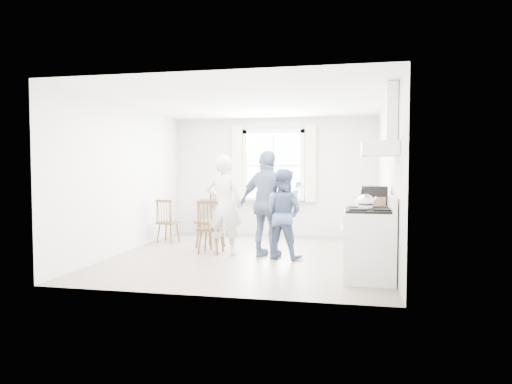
# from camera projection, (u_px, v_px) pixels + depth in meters

# --- Properties ---
(room_shell) EXTENTS (4.62, 5.12, 2.64)m
(room_shell) POSITION_uv_depth(u_px,v_px,m) (250.00, 179.00, 7.69)
(room_shell) COLOR gray
(room_shell) RESTS_ON ground
(window_assembly) EXTENTS (1.88, 0.24, 1.70)m
(window_assembly) POSITION_uv_depth(u_px,v_px,m) (273.00, 169.00, 10.08)
(window_assembly) COLOR white
(window_assembly) RESTS_ON room_shell
(range_hood) EXTENTS (0.45, 0.76, 0.94)m
(range_hood) POSITION_uv_depth(u_px,v_px,m) (383.00, 137.00, 5.93)
(range_hood) COLOR white
(range_hood) RESTS_ON room_shell
(shelf_unit) EXTENTS (0.40, 0.30, 0.80)m
(shelf_unit) POSITION_uv_depth(u_px,v_px,m) (211.00, 216.00, 10.30)
(shelf_unit) COLOR slate
(shelf_unit) RESTS_ON ground
(gas_stove) EXTENTS (0.68, 0.76, 1.12)m
(gas_stove) POSITION_uv_depth(u_px,v_px,m) (369.00, 244.00, 6.03)
(gas_stove) COLOR white
(gas_stove) RESTS_ON ground
(kettle) EXTENTS (0.21, 0.21, 0.29)m
(kettle) POSITION_uv_depth(u_px,v_px,m) (366.00, 202.00, 5.94)
(kettle) COLOR silver
(kettle) RESTS_ON gas_stove
(low_cabinet) EXTENTS (0.50, 0.55, 0.90)m
(low_cabinet) POSITION_uv_depth(u_px,v_px,m) (372.00, 239.00, 6.71)
(low_cabinet) COLOR white
(low_cabinet) RESTS_ON ground
(stereo_stack) EXTENTS (0.37, 0.33, 0.33)m
(stereo_stack) POSITION_uv_depth(u_px,v_px,m) (374.00, 197.00, 6.68)
(stereo_stack) COLOR black
(stereo_stack) RESTS_ON low_cabinet
(cardboard_box) EXTENTS (0.29, 0.22, 0.18)m
(cardboard_box) POSITION_uv_depth(u_px,v_px,m) (376.00, 203.00, 6.52)
(cardboard_box) COLOR #8D6644
(cardboard_box) RESTS_ON low_cabinet
(windsor_chair_a) EXTENTS (0.42, 0.41, 0.94)m
(windsor_chair_a) POSITION_uv_depth(u_px,v_px,m) (209.00, 221.00, 7.85)
(windsor_chair_a) COLOR #4B3018
(windsor_chair_a) RESTS_ON ground
(windsor_chair_b) EXTENTS (0.43, 0.42, 0.88)m
(windsor_chair_b) POSITION_uv_depth(u_px,v_px,m) (166.00, 216.00, 9.03)
(windsor_chair_b) COLOR #4B3018
(windsor_chair_b) RESTS_ON ground
(windsor_chair_c) EXTENTS (0.57, 0.58, 1.05)m
(windsor_chair_c) POSITION_uv_depth(u_px,v_px,m) (215.00, 214.00, 8.45)
(windsor_chair_c) COLOR #4B3018
(windsor_chair_c) RESTS_ON ground
(person_left) EXTENTS (0.64, 0.64, 1.72)m
(person_left) POSITION_uv_depth(u_px,v_px,m) (224.00, 205.00, 7.78)
(person_left) COLOR silver
(person_left) RESTS_ON ground
(person_mid) EXTENTS (0.85, 0.85, 1.48)m
(person_mid) POSITION_uv_depth(u_px,v_px,m) (282.00, 214.00, 7.50)
(person_mid) COLOR #405477
(person_mid) RESTS_ON ground
(person_right) EXTENTS (1.33, 1.33, 1.79)m
(person_right) POSITION_uv_depth(u_px,v_px,m) (268.00, 204.00, 7.57)
(person_right) COLOR navy
(person_right) RESTS_ON ground
(potted_plant) EXTENTS (0.22, 0.22, 0.35)m
(potted_plant) POSITION_uv_depth(u_px,v_px,m) (297.00, 189.00, 9.91)
(potted_plant) COLOR #347635
(potted_plant) RESTS_ON window_assembly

